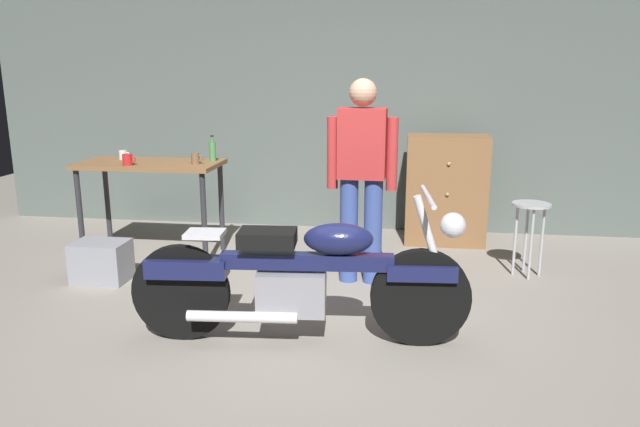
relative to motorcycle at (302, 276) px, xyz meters
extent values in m
plane|color=gray|center=(0.00, 0.19, -0.45)|extent=(12.00, 12.00, 0.00)
cube|color=#56605B|center=(0.00, 2.99, 1.10)|extent=(8.00, 0.12, 3.10)
cube|color=brown|center=(-1.71, 1.66, 0.43)|extent=(1.30, 0.64, 0.04)
cylinder|color=#2D2D33|center=(-2.30, 1.40, -0.02)|extent=(0.05, 0.05, 0.86)
cylinder|color=#2D2D33|center=(-1.12, 1.40, -0.02)|extent=(0.05, 0.05, 0.86)
cylinder|color=#2D2D33|center=(-2.30, 1.92, -0.02)|extent=(0.05, 0.05, 0.86)
cylinder|color=#2D2D33|center=(-1.12, 1.92, -0.02)|extent=(0.05, 0.05, 0.86)
cylinder|color=black|center=(0.76, 0.06, -0.13)|extent=(0.64, 0.12, 0.64)
cylinder|color=black|center=(-0.79, -0.06, -0.13)|extent=(0.64, 0.12, 0.64)
cube|color=#191E4C|center=(0.76, 0.06, 0.05)|extent=(0.45, 0.17, 0.10)
cube|color=#191E4C|center=(-0.74, -0.06, 0.05)|extent=(0.53, 0.22, 0.12)
cube|color=gray|center=(-0.07, 0.00, -0.11)|extent=(0.46, 0.27, 0.28)
cube|color=#191E4C|center=(0.03, 0.01, 0.10)|extent=(1.10, 0.19, 0.10)
ellipsoid|color=#191E4C|center=(0.23, 0.02, 0.25)|extent=(0.46, 0.25, 0.20)
cube|color=black|center=(-0.22, -0.01, 0.25)|extent=(0.38, 0.27, 0.10)
cube|color=silver|center=(-0.62, -0.05, 0.27)|extent=(0.26, 0.22, 0.03)
cylinder|color=silver|center=(0.82, 0.07, 0.20)|extent=(0.27, 0.07, 0.68)
cylinder|color=silver|center=(0.78, 0.07, 0.53)|extent=(0.08, 0.60, 0.03)
sphere|color=silver|center=(0.93, 0.08, 0.35)|extent=(0.16, 0.16, 0.16)
cylinder|color=silver|center=(-0.35, -0.17, -0.23)|extent=(0.70, 0.13, 0.07)
cylinder|color=#3C529D|center=(0.39, 1.20, -0.01)|extent=(0.15, 0.15, 0.88)
cylinder|color=#3C529D|center=(0.19, 1.20, -0.01)|extent=(0.15, 0.15, 0.88)
cube|color=#BF3333|center=(0.29, 1.20, 0.71)|extent=(0.39, 0.23, 0.56)
cylinder|color=#BF3333|center=(0.53, 1.19, 0.63)|extent=(0.09, 0.09, 0.58)
cylinder|color=#BF3333|center=(0.05, 1.21, 0.63)|extent=(0.09, 0.09, 0.58)
sphere|color=tan|center=(0.29, 1.20, 1.11)|extent=(0.22, 0.22, 0.22)
cylinder|color=#B2B2B7|center=(1.70, 1.54, 0.18)|extent=(0.32, 0.32, 0.02)
cylinder|color=#B2B2B7|center=(1.81, 1.54, -0.14)|extent=(0.02, 0.02, 0.62)
cylinder|color=#B2B2B7|center=(1.70, 1.65, -0.14)|extent=(0.02, 0.02, 0.62)
cylinder|color=#B2B2B7|center=(1.59, 1.54, -0.14)|extent=(0.02, 0.02, 0.62)
cylinder|color=#B2B2B7|center=(1.70, 1.43, -0.14)|extent=(0.02, 0.02, 0.62)
cube|color=brown|center=(1.06, 2.49, 0.10)|extent=(0.80, 0.44, 1.10)
sphere|color=tan|center=(1.06, 2.26, 0.40)|extent=(0.04, 0.04, 0.04)
sphere|color=tan|center=(1.06, 2.26, 0.10)|extent=(0.04, 0.04, 0.04)
sphere|color=tan|center=(1.06, 2.26, -0.20)|extent=(0.04, 0.04, 0.04)
cube|color=gray|center=(-1.86, 0.91, -0.28)|extent=(0.44, 0.32, 0.34)
cylinder|color=brown|center=(-1.25, 1.60, 0.50)|extent=(0.07, 0.07, 0.10)
torus|color=brown|center=(-1.20, 1.60, 0.51)|extent=(0.06, 0.01, 0.06)
cylinder|color=white|center=(-2.03, 1.79, 0.49)|extent=(0.07, 0.07, 0.09)
torus|color=white|center=(-1.99, 1.79, 0.50)|extent=(0.05, 0.01, 0.05)
cylinder|color=red|center=(-1.82, 1.44, 0.50)|extent=(0.09, 0.09, 0.10)
torus|color=red|center=(-1.77, 1.44, 0.51)|extent=(0.06, 0.01, 0.06)
cylinder|color=#4C8C4C|center=(-1.15, 1.80, 0.54)|extent=(0.06, 0.06, 0.18)
cylinder|color=#4C8C4C|center=(-1.15, 1.80, 0.66)|extent=(0.03, 0.03, 0.05)
cylinder|color=black|center=(-1.15, 1.80, 0.69)|extent=(0.03, 0.03, 0.01)
camera|label=1|loc=(0.61, -3.55, 1.28)|focal=33.47mm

